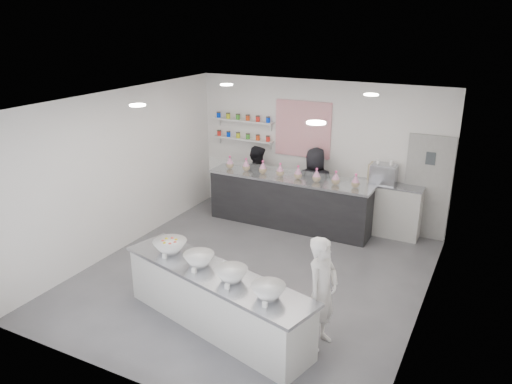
% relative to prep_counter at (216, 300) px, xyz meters
% --- Properties ---
extents(floor, '(6.00, 6.00, 0.00)m').
position_rel_prep_counter_xyz_m(floor, '(-0.21, 1.55, -0.43)').
color(floor, '#515156').
rests_on(floor, ground).
extents(ceiling, '(6.00, 6.00, 0.00)m').
position_rel_prep_counter_xyz_m(ceiling, '(-0.21, 1.55, 2.57)').
color(ceiling, white).
rests_on(ceiling, floor).
extents(back_wall, '(5.50, 0.00, 5.50)m').
position_rel_prep_counter_xyz_m(back_wall, '(-0.21, 4.55, 1.07)').
color(back_wall, white).
rests_on(back_wall, floor).
extents(left_wall, '(0.00, 6.00, 6.00)m').
position_rel_prep_counter_xyz_m(left_wall, '(-2.96, 1.55, 1.07)').
color(left_wall, white).
rests_on(left_wall, floor).
extents(right_wall, '(0.00, 6.00, 6.00)m').
position_rel_prep_counter_xyz_m(right_wall, '(2.54, 1.55, 1.07)').
color(right_wall, white).
rests_on(right_wall, floor).
extents(back_door, '(0.88, 0.04, 2.10)m').
position_rel_prep_counter_xyz_m(back_door, '(2.09, 4.52, 0.62)').
color(back_door, gray).
rests_on(back_door, floor).
extents(pattern_panel, '(1.25, 0.03, 1.20)m').
position_rel_prep_counter_xyz_m(pattern_panel, '(-0.56, 4.53, 1.52)').
color(pattern_panel, '#DB455D').
rests_on(pattern_panel, back_wall).
extents(jar_shelf_lower, '(1.45, 0.22, 0.04)m').
position_rel_prep_counter_xyz_m(jar_shelf_lower, '(-1.96, 4.45, 1.17)').
color(jar_shelf_lower, silver).
rests_on(jar_shelf_lower, back_wall).
extents(jar_shelf_upper, '(1.45, 0.22, 0.04)m').
position_rel_prep_counter_xyz_m(jar_shelf_upper, '(-1.96, 4.45, 1.59)').
color(jar_shelf_upper, silver).
rests_on(jar_shelf_upper, back_wall).
extents(preserve_jars, '(1.45, 0.10, 0.56)m').
position_rel_prep_counter_xyz_m(preserve_jars, '(-1.96, 4.43, 1.45)').
color(preserve_jars, red).
rests_on(preserve_jars, jar_shelf_lower).
extents(downlight_0, '(0.24, 0.24, 0.02)m').
position_rel_prep_counter_xyz_m(downlight_0, '(-1.61, 0.55, 2.55)').
color(downlight_0, white).
rests_on(downlight_0, ceiling).
extents(downlight_1, '(0.24, 0.24, 0.02)m').
position_rel_prep_counter_xyz_m(downlight_1, '(1.19, 0.55, 2.55)').
color(downlight_1, white).
rests_on(downlight_1, ceiling).
extents(downlight_2, '(0.24, 0.24, 0.02)m').
position_rel_prep_counter_xyz_m(downlight_2, '(-1.61, 3.15, 2.55)').
color(downlight_2, white).
rests_on(downlight_2, ceiling).
extents(downlight_3, '(0.24, 0.24, 0.02)m').
position_rel_prep_counter_xyz_m(downlight_3, '(1.19, 3.15, 2.55)').
color(downlight_3, white).
rests_on(downlight_3, ceiling).
extents(prep_counter, '(3.25, 1.51, 0.87)m').
position_rel_prep_counter_xyz_m(prep_counter, '(0.00, 0.00, 0.00)').
color(prep_counter, beige).
rests_on(prep_counter, floor).
extents(back_bar, '(3.50, 0.66, 1.08)m').
position_rel_prep_counter_xyz_m(back_bar, '(-0.54, 3.79, 0.11)').
color(back_bar, black).
rests_on(back_bar, floor).
extents(sneeze_guard, '(3.44, 0.03, 0.30)m').
position_rel_prep_counter_xyz_m(sneeze_guard, '(-0.54, 3.48, 0.80)').
color(sneeze_guard, white).
rests_on(sneeze_guard, back_bar).
extents(espresso_ledge, '(1.44, 0.46, 1.07)m').
position_rel_prep_counter_xyz_m(espresso_ledge, '(1.34, 4.33, 0.10)').
color(espresso_ledge, beige).
rests_on(espresso_ledge, floor).
extents(espresso_machine, '(0.50, 0.35, 0.38)m').
position_rel_prep_counter_xyz_m(espresso_machine, '(1.27, 4.33, 0.83)').
color(espresso_machine, '#93969E').
rests_on(espresso_machine, espresso_ledge).
extents(cup_stacks, '(0.27, 0.24, 0.37)m').
position_rel_prep_counter_xyz_m(cup_stacks, '(1.06, 4.33, 0.82)').
color(cup_stacks, tan).
rests_on(cup_stacks, espresso_ledge).
extents(prep_bowls, '(2.46, 1.14, 0.18)m').
position_rel_prep_counter_xyz_m(prep_bowls, '(0.00, 0.00, 0.52)').
color(prep_bowls, white).
rests_on(prep_bowls, prep_counter).
extents(label_cards, '(2.01, 0.04, 0.07)m').
position_rel_prep_counter_xyz_m(label_cards, '(0.14, -0.53, 0.47)').
color(label_cards, white).
rests_on(label_cards, prep_counter).
extents(cookie_bags, '(2.97, 0.18, 0.29)m').
position_rel_prep_counter_xyz_m(cookie_bags, '(-0.54, 3.79, 0.79)').
color(cookie_bags, pink).
rests_on(cookie_bags, back_bar).
extents(woman_prep, '(0.49, 0.64, 1.58)m').
position_rel_prep_counter_xyz_m(woman_prep, '(1.46, 0.29, 0.36)').
color(woman_prep, white).
rests_on(woman_prep, floor).
extents(staff_left, '(0.86, 0.72, 1.56)m').
position_rel_prep_counter_xyz_m(staff_left, '(-1.47, 4.15, 0.35)').
color(staff_left, black).
rests_on(staff_left, floor).
extents(staff_right, '(0.95, 0.76, 1.68)m').
position_rel_prep_counter_xyz_m(staff_right, '(-0.10, 4.15, 0.41)').
color(staff_right, black).
rests_on(staff_right, floor).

